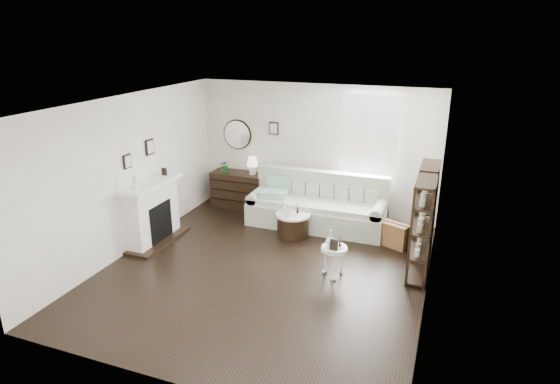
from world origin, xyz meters
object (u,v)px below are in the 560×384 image
at_px(dresser, 239,190).
at_px(drum_table, 293,225).
at_px(pedestal_table, 334,249).
at_px(sofa, 317,209).

xyz_separation_m(dresser, drum_table, (1.63, -1.07, -0.16)).
height_order(drum_table, pedestal_table, pedestal_table).
relative_size(sofa, drum_table, 4.15).
bearing_deg(pedestal_table, sofa, 113.46).
relative_size(sofa, pedestal_table, 5.39).
bearing_deg(sofa, pedestal_table, -66.54).
bearing_deg(drum_table, sofa, 68.02).
height_order(sofa, drum_table, sofa).
relative_size(drum_table, pedestal_table, 1.30).
distance_m(dresser, drum_table, 1.95).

